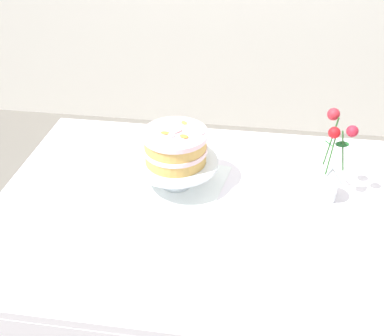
# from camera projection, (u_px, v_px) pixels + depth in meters

# --- Properties ---
(dining_table) EXTENTS (1.40, 1.00, 0.74)m
(dining_table) POSITION_uv_depth(u_px,v_px,m) (203.00, 227.00, 1.50)
(dining_table) COLOR white
(dining_table) RESTS_ON ground
(linen_napkin) EXTENTS (0.37, 0.37, 0.00)m
(linen_napkin) POSITION_uv_depth(u_px,v_px,m) (176.00, 184.00, 1.55)
(linen_napkin) COLOR white
(linen_napkin) RESTS_ON dining_table
(cake_stand) EXTENTS (0.29, 0.29, 0.10)m
(cake_stand) POSITION_uv_depth(u_px,v_px,m) (176.00, 164.00, 1.50)
(cake_stand) COLOR silver
(cake_stand) RESTS_ON linen_napkin
(layer_cake) EXTENTS (0.22, 0.22, 0.12)m
(layer_cake) POSITION_uv_depth(u_px,v_px,m) (175.00, 146.00, 1.46)
(layer_cake) COLOR tan
(layer_cake) RESTS_ON cake_stand
(flower_vase) EXTENTS (0.11, 0.10, 0.32)m
(flower_vase) POSITION_uv_depth(u_px,v_px,m) (329.00, 173.00, 1.43)
(flower_vase) COLOR silver
(flower_vase) RESTS_ON dining_table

